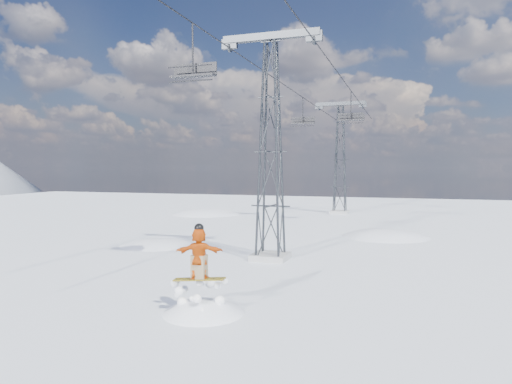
{
  "coord_description": "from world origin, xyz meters",
  "views": [
    {
      "loc": [
        7.4,
        -14.16,
        4.67
      ],
      "look_at": [
        1.53,
        3.49,
        3.7
      ],
      "focal_mm": 32.0,
      "sensor_mm": 36.0,
      "label": 1
    }
  ],
  "objects_px": {
    "lift_tower_near": "(271,152)",
    "snowboarder_jump": "(204,363)",
    "lift_tower_far": "(340,160)",
    "lift_chair_near": "(194,71)"
  },
  "relations": [
    {
      "from": "snowboarder_jump",
      "to": "lift_chair_near",
      "type": "distance_m",
      "value": 11.8
    },
    {
      "from": "lift_tower_far",
      "to": "lift_chair_near",
      "type": "xyz_separation_m",
      "value": [
        -2.2,
        -29.22,
        3.37
      ]
    },
    {
      "from": "lift_tower_near",
      "to": "lift_tower_far",
      "type": "bearing_deg",
      "value": 90.0
    },
    {
      "from": "lift_tower_far",
      "to": "lift_chair_near",
      "type": "relative_size",
      "value": 4.54
    },
    {
      "from": "lift_tower_near",
      "to": "snowboarder_jump",
      "type": "height_order",
      "value": "lift_tower_near"
    },
    {
      "from": "lift_tower_near",
      "to": "lift_chair_near",
      "type": "relative_size",
      "value": 4.54
    },
    {
      "from": "lift_tower_near",
      "to": "lift_tower_far",
      "type": "height_order",
      "value": "same"
    },
    {
      "from": "lift_tower_far",
      "to": "lift_tower_near",
      "type": "bearing_deg",
      "value": -90.0
    },
    {
      "from": "lift_tower_far",
      "to": "snowboarder_jump",
      "type": "relative_size",
      "value": 1.66
    },
    {
      "from": "lift_chair_near",
      "to": "snowboarder_jump",
      "type": "bearing_deg",
      "value": -61.12
    }
  ]
}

